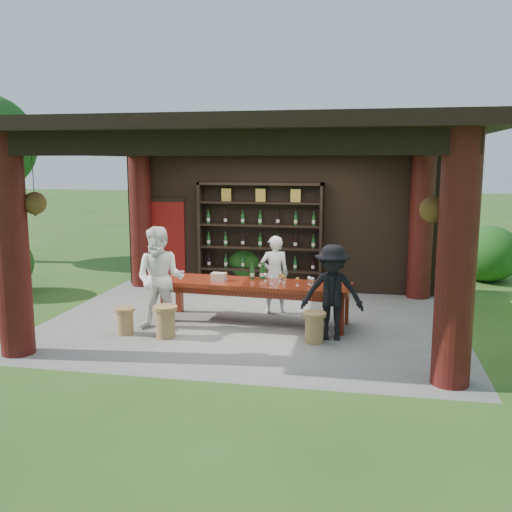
% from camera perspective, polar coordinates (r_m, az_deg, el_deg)
% --- Properties ---
extents(ground, '(90.00, 90.00, 0.00)m').
position_cam_1_polar(ground, '(10.51, -0.42, -6.55)').
color(ground, '#2D5119').
rests_on(ground, ground).
extents(pavilion, '(7.50, 6.00, 3.60)m').
position_cam_1_polar(pavilion, '(10.55, -0.04, 5.29)').
color(pavilion, slate).
rests_on(pavilion, ground).
extents(wine_shelf, '(2.78, 0.42, 2.44)m').
position_cam_1_polar(wine_shelf, '(12.67, 0.41, 1.87)').
color(wine_shelf, black).
rests_on(wine_shelf, ground).
extents(tasting_table, '(3.51, 1.14, 0.75)m').
position_cam_1_polar(tasting_table, '(10.30, -0.16, -3.24)').
color(tasting_table, '#5E1C0D').
rests_on(tasting_table, ground).
extents(stool_near_left, '(0.41, 0.41, 0.53)m').
position_cam_1_polar(stool_near_left, '(9.63, -9.05, -6.42)').
color(stool_near_left, olive).
rests_on(stool_near_left, ground).
extents(stool_near_right, '(0.38, 0.38, 0.50)m').
position_cam_1_polar(stool_near_right, '(9.31, 5.85, -7.03)').
color(stool_near_right, olive).
rests_on(stool_near_right, ground).
extents(stool_far_left, '(0.35, 0.35, 0.46)m').
position_cam_1_polar(stool_far_left, '(9.95, -12.96, -6.27)').
color(stool_far_left, olive).
rests_on(stool_far_left, ground).
extents(host, '(0.63, 0.51, 1.51)m').
position_cam_1_polar(host, '(10.92, 1.87, -1.87)').
color(host, white).
rests_on(host, ground).
extents(guest_woman, '(0.91, 0.73, 1.80)m').
position_cam_1_polar(guest_woman, '(9.93, -9.54, -2.28)').
color(guest_woman, white).
rests_on(guest_woman, ground).
extents(guest_man, '(1.04, 0.63, 1.57)m').
position_cam_1_polar(guest_man, '(9.38, 7.63, -3.63)').
color(guest_man, black).
rests_on(guest_man, ground).
extents(table_bottles, '(0.29, 0.14, 0.31)m').
position_cam_1_polar(table_bottles, '(10.52, 0.34, -1.47)').
color(table_bottles, '#194C1E').
rests_on(table_bottles, tasting_table).
extents(table_glasses, '(1.67, 0.36, 0.15)m').
position_cam_1_polar(table_glasses, '(10.17, 2.45, -2.31)').
color(table_glasses, silver).
rests_on(table_glasses, tasting_table).
extents(napkin_basket, '(0.27, 0.20, 0.14)m').
position_cam_1_polar(napkin_basket, '(10.41, -3.75, -2.08)').
color(napkin_basket, '#BF6672').
rests_on(napkin_basket, tasting_table).
extents(shrubs, '(15.65, 9.31, 1.36)m').
position_cam_1_polar(shrubs, '(11.66, 12.47, -2.36)').
color(shrubs, '#194C14').
rests_on(shrubs, ground).
extents(trees, '(20.98, 10.60, 4.80)m').
position_cam_1_polar(trees, '(11.78, 17.64, 11.30)').
color(trees, '#3F2819').
rests_on(trees, ground).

